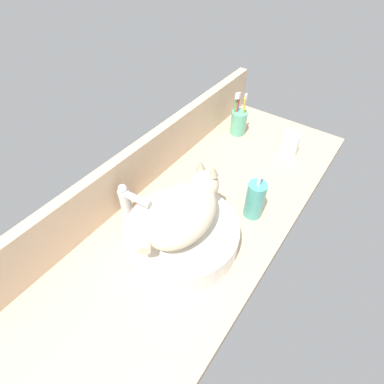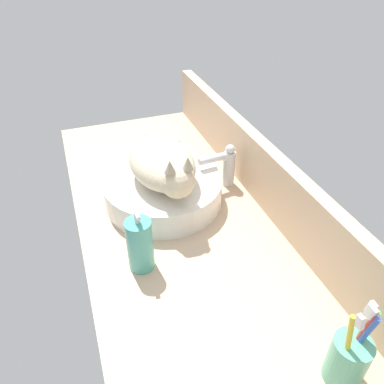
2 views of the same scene
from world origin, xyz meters
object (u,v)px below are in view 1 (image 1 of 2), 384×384
at_px(toothbrush_cup, 238,121).
at_px(sink_basin, 182,234).
at_px(soap_dispenser, 255,200).
at_px(cat, 184,210).
at_px(water_glass, 290,145).
at_px(faucet, 128,201).

bearing_deg(toothbrush_cup, sink_basin, -165.82).
bearing_deg(sink_basin, soap_dispenser, -28.10).
bearing_deg(cat, toothbrush_cup, 14.36).
bearing_deg(water_glass, cat, 171.48).
bearing_deg(soap_dispenser, toothbrush_cup, 35.61).
height_order(faucet, water_glass, faucet).
bearing_deg(soap_dispenser, faucet, 126.97).
relative_size(sink_basin, cat, 1.03).
bearing_deg(cat, faucet, 98.73).
distance_m(sink_basin, toothbrush_cup, 0.62).
distance_m(faucet, soap_dispenser, 0.40).
relative_size(soap_dispenser, water_glass, 1.82).
height_order(sink_basin, faucet, faucet).
distance_m(sink_basin, soap_dispenser, 0.26).
xyz_separation_m(faucet, water_glass, (0.61, -0.29, -0.03)).
relative_size(sink_basin, soap_dispenser, 1.99).
relative_size(cat, soap_dispenser, 1.94).
xyz_separation_m(cat, toothbrush_cup, (0.59, 0.15, -0.08)).
distance_m(toothbrush_cup, water_glass, 0.24).
height_order(cat, soap_dispenser, cat).
distance_m(sink_basin, cat, 0.10).
distance_m(cat, faucet, 0.21).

